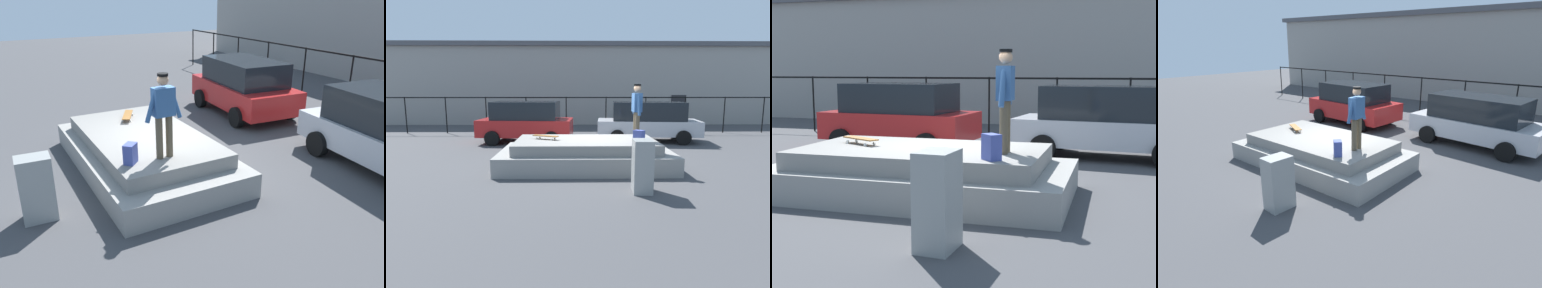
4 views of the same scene
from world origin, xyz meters
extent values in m
plane|color=#424244|center=(0.00, 0.00, 0.00)|extent=(60.00, 60.00, 0.00)
cube|color=gray|center=(-0.33, -0.48, 0.27)|extent=(5.22, 2.93, 0.53)
cube|color=gray|center=(-0.33, -0.48, 0.69)|extent=(4.28, 2.41, 0.31)
cylinder|color=brown|center=(1.20, -0.76, 1.28)|extent=(0.14, 0.14, 0.87)
cylinder|color=brown|center=(1.19, -0.54, 1.28)|extent=(0.14, 0.14, 0.87)
cube|color=#33598C|center=(1.19, -0.65, 2.00)|extent=(0.25, 0.43, 0.56)
cylinder|color=#33598C|center=(1.20, -0.91, 1.93)|extent=(0.10, 0.28, 0.62)
cylinder|color=#33598C|center=(1.19, -0.39, 1.93)|extent=(0.10, 0.28, 0.62)
sphere|color=tan|center=(1.19, -0.65, 2.41)|extent=(0.22, 0.22, 0.22)
cylinder|color=black|center=(1.19, -0.65, 2.51)|extent=(0.22, 0.22, 0.05)
cube|color=brown|center=(-1.58, -0.40, 0.95)|extent=(0.84, 0.55, 0.02)
cylinder|color=silver|center=(-1.38, -0.61, 0.87)|extent=(0.06, 0.05, 0.06)
cylinder|color=silver|center=(-1.29, -0.43, 0.87)|extent=(0.06, 0.05, 0.06)
cylinder|color=silver|center=(-1.87, -0.37, 0.87)|extent=(0.06, 0.05, 0.06)
cylinder|color=silver|center=(-1.78, -0.19, 0.87)|extent=(0.06, 0.05, 0.06)
cube|color=#3F4C99|center=(1.14, -1.35, 1.05)|extent=(0.34, 0.34, 0.40)
cube|color=#B21E1E|center=(-2.83, 4.26, 0.69)|extent=(4.25, 2.31, 0.74)
cube|color=black|center=(-2.83, 4.26, 1.45)|extent=(3.00, 1.97, 0.78)
cylinder|color=black|center=(-4.02, 5.37, 0.32)|extent=(0.66, 0.27, 0.64)
cylinder|color=black|center=(-4.18, 3.35, 0.32)|extent=(0.66, 0.27, 0.64)
cylinder|color=black|center=(-1.48, 5.17, 0.32)|extent=(0.66, 0.27, 0.64)
cylinder|color=black|center=(-1.64, 3.15, 0.32)|extent=(0.66, 0.27, 0.64)
cube|color=#B7B7BC|center=(2.73, 4.46, 0.65)|extent=(4.75, 2.35, 0.67)
cube|color=black|center=(2.73, 4.46, 1.40)|extent=(3.36, 1.98, 0.82)
cylinder|color=black|center=(1.42, 5.57, 0.32)|extent=(0.66, 0.28, 0.64)
cylinder|color=black|center=(1.22, 3.65, 0.32)|extent=(0.66, 0.28, 0.64)
cylinder|color=black|center=(4.24, 5.27, 0.32)|extent=(0.66, 0.28, 0.64)
cylinder|color=black|center=(4.04, 3.35, 0.32)|extent=(0.66, 0.28, 0.64)
cube|color=gray|center=(0.89, -3.08, 0.62)|extent=(0.47, 0.62, 1.24)
cylinder|color=black|center=(-9.82, 7.45, 0.99)|extent=(0.06, 0.06, 1.98)
cylinder|color=black|center=(-7.64, 7.45, 0.99)|extent=(0.06, 0.06, 1.98)
cylinder|color=black|center=(-5.45, 7.45, 0.99)|extent=(0.06, 0.06, 1.98)
cylinder|color=black|center=(-3.27, 7.45, 0.99)|extent=(0.06, 0.06, 1.98)
cylinder|color=black|center=(-1.09, 7.45, 0.99)|extent=(0.06, 0.06, 1.98)
cylinder|color=black|center=(1.09, 7.45, 0.99)|extent=(0.06, 0.06, 1.98)
cylinder|color=black|center=(3.27, 7.45, 0.99)|extent=(0.06, 0.06, 1.98)
cylinder|color=black|center=(5.45, 7.45, 0.99)|extent=(0.06, 0.06, 1.98)
cylinder|color=black|center=(7.64, 7.45, 0.99)|extent=(0.06, 0.06, 1.98)
cylinder|color=black|center=(9.82, 7.45, 0.99)|extent=(0.06, 0.06, 1.98)
cube|color=black|center=(0.00, 7.45, 1.94)|extent=(24.00, 0.04, 0.06)
cube|color=gray|center=(0.00, 15.35, 2.60)|extent=(32.17, 7.37, 5.19)
cube|color=#4C4C51|center=(0.00, 15.35, 5.34)|extent=(32.81, 7.74, 0.30)
cube|color=#262628|center=(6.43, 11.65, 1.00)|extent=(1.00, 0.06, 2.00)
camera|label=1|loc=(7.75, -3.70, 3.95)|focal=36.52mm
camera|label=2|loc=(-0.74, -10.46, 2.39)|focal=30.52mm
camera|label=3|loc=(2.97, -8.89, 2.21)|focal=48.30mm
camera|label=4|loc=(6.28, -7.11, 3.64)|focal=29.81mm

